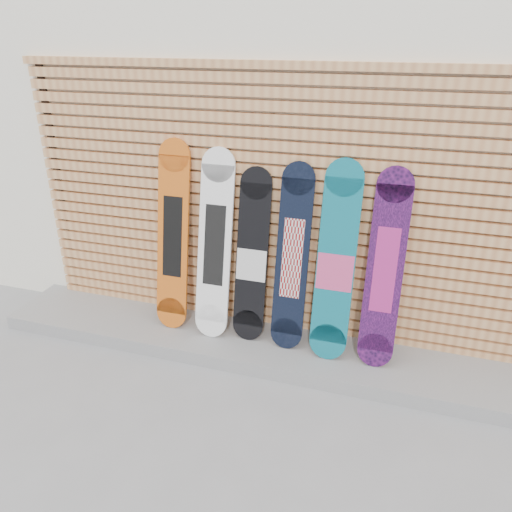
{
  "coord_description": "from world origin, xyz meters",
  "views": [
    {
      "loc": [
        0.87,
        -2.69,
        2.5
      ],
      "look_at": [
        -0.21,
        0.75,
        0.85
      ],
      "focal_mm": 35.0,
      "sensor_mm": 36.0,
      "label": 1
    }
  ],
  "objects_px": {
    "snowboard_2": "(252,257)",
    "snowboard_5": "(385,270)",
    "snowboard_4": "(336,264)",
    "snowboard_1": "(215,245)",
    "snowboard_0": "(173,237)",
    "snowboard_3": "(292,258)"
  },
  "relations": [
    {
      "from": "snowboard_2",
      "to": "snowboard_4",
      "type": "height_order",
      "value": "snowboard_4"
    },
    {
      "from": "snowboard_0",
      "to": "snowboard_4",
      "type": "relative_size",
      "value": 1.04
    },
    {
      "from": "snowboard_4",
      "to": "snowboard_5",
      "type": "xyz_separation_m",
      "value": [
        0.36,
        0.01,
        -0.0
      ]
    },
    {
      "from": "snowboard_1",
      "to": "snowboard_4",
      "type": "distance_m",
      "value": 0.99
    },
    {
      "from": "snowboard_0",
      "to": "snowboard_5",
      "type": "distance_m",
      "value": 1.74
    },
    {
      "from": "snowboard_1",
      "to": "snowboard_4",
      "type": "relative_size",
      "value": 1.01
    },
    {
      "from": "snowboard_2",
      "to": "snowboard_5",
      "type": "height_order",
      "value": "snowboard_5"
    },
    {
      "from": "snowboard_4",
      "to": "snowboard_5",
      "type": "relative_size",
      "value": 1.02
    },
    {
      "from": "snowboard_2",
      "to": "snowboard_3",
      "type": "bearing_deg",
      "value": -1.72
    },
    {
      "from": "snowboard_3",
      "to": "snowboard_4",
      "type": "relative_size",
      "value": 0.97
    },
    {
      "from": "snowboard_1",
      "to": "snowboard_5",
      "type": "relative_size",
      "value": 1.03
    },
    {
      "from": "snowboard_2",
      "to": "snowboard_3",
      "type": "xyz_separation_m",
      "value": [
        0.34,
        -0.01,
        0.04
      ]
    },
    {
      "from": "snowboard_2",
      "to": "snowboard_4",
      "type": "xyz_separation_m",
      "value": [
        0.68,
        -0.03,
        0.06
      ]
    },
    {
      "from": "snowboard_0",
      "to": "snowboard_4",
      "type": "bearing_deg",
      "value": -1.07
    },
    {
      "from": "snowboard_4",
      "to": "snowboard_5",
      "type": "distance_m",
      "value": 0.36
    },
    {
      "from": "snowboard_2",
      "to": "snowboard_5",
      "type": "distance_m",
      "value": 1.05
    },
    {
      "from": "snowboard_4",
      "to": "snowboard_1",
      "type": "bearing_deg",
      "value": 179.31
    },
    {
      "from": "snowboard_0",
      "to": "snowboard_2",
      "type": "bearing_deg",
      "value": 0.74
    },
    {
      "from": "snowboard_2",
      "to": "snowboard_5",
      "type": "bearing_deg",
      "value": -1.4
    },
    {
      "from": "snowboard_2",
      "to": "snowboard_5",
      "type": "xyz_separation_m",
      "value": [
        1.04,
        -0.03,
        0.05
      ]
    },
    {
      "from": "snowboard_2",
      "to": "snowboard_5",
      "type": "relative_size",
      "value": 0.94
    },
    {
      "from": "snowboard_1",
      "to": "snowboard_5",
      "type": "height_order",
      "value": "snowboard_1"
    }
  ]
}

